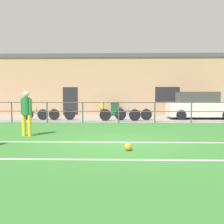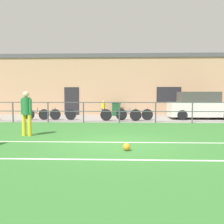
# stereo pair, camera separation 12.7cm
# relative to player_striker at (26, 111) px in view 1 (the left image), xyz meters

# --- Properties ---
(ground) EXTENTS (60.00, 44.00, 0.04)m
(ground) POSITION_rel_player_striker_xyz_m (3.49, -1.43, -0.99)
(ground) COLOR #387A33
(field_line_touchline) EXTENTS (36.00, 0.11, 0.00)m
(field_line_touchline) POSITION_rel_player_striker_xyz_m (3.49, -1.20, -0.96)
(field_line_touchline) COLOR white
(field_line_touchline) RESTS_ON ground
(field_line_hash) EXTENTS (36.00, 0.11, 0.00)m
(field_line_hash) POSITION_rel_player_striker_xyz_m (3.49, -3.45, -0.96)
(field_line_hash) COLOR white
(field_line_hash) RESTS_ON ground
(pavement_strip) EXTENTS (48.00, 5.00, 0.02)m
(pavement_strip) POSITION_rel_player_striker_xyz_m (3.49, 7.07, -0.96)
(pavement_strip) COLOR gray
(pavement_strip) RESTS_ON ground
(perimeter_fence) EXTENTS (36.07, 0.07, 1.15)m
(perimeter_fence) POSITION_rel_player_striker_xyz_m (3.49, 4.57, -0.22)
(perimeter_fence) COLOR #474C51
(perimeter_fence) RESTS_ON ground
(clubhouse_facade) EXTENTS (28.00, 2.56, 4.59)m
(clubhouse_facade) POSITION_rel_player_striker_xyz_m (3.49, 10.77, 1.34)
(clubhouse_facade) COLOR tan
(clubhouse_facade) RESTS_ON ground
(player_striker) EXTENTS (0.45, 0.30, 1.70)m
(player_striker) POSITION_rel_player_striker_xyz_m (0.00, 0.00, 0.00)
(player_striker) COLOR gold
(player_striker) RESTS_ON ground
(soccer_ball_match) EXTENTS (0.21, 0.21, 0.21)m
(soccer_ball_match) POSITION_rel_player_striker_xyz_m (3.77, -2.43, -0.86)
(soccer_ball_match) COLOR orange
(soccer_ball_match) RESTS_ON ground
(spectator_child) EXTENTS (0.29, 0.19, 1.09)m
(spectator_child) POSITION_rel_player_striker_xyz_m (2.28, 9.03, -0.33)
(spectator_child) COLOR #232D4C
(spectator_child) RESTS_ON pavement_strip
(parked_car_red) EXTENTS (4.06, 1.78, 1.71)m
(parked_car_red) POSITION_rel_player_striker_xyz_m (8.61, 6.82, -0.14)
(parked_car_red) COLOR silver
(parked_car_red) RESTS_ON pavement_strip
(bicycle_parked_0) EXTENTS (2.42, 0.04, 0.78)m
(bicycle_parked_0) POSITION_rel_player_striker_xyz_m (3.57, 5.40, -0.59)
(bicycle_parked_0) COLOR black
(bicycle_parked_0) RESTS_ON pavement_strip
(bicycle_parked_1) EXTENTS (2.27, 0.04, 0.75)m
(bicycle_parked_1) POSITION_rel_player_striker_xyz_m (-1.22, 5.77, -0.60)
(bicycle_parked_1) COLOR black
(bicycle_parked_1) RESTS_ON pavement_strip
(bicycle_parked_2) EXTENTS (2.23, 0.04, 0.77)m
(bicycle_parked_2) POSITION_rel_player_striker_xyz_m (4.37, 5.77, -0.59)
(bicycle_parked_2) COLOR black
(bicycle_parked_2) RESTS_ON pavement_strip
(bicycle_parked_3) EXTENTS (2.30, 0.04, 0.75)m
(bicycle_parked_3) POSITION_rel_player_striker_xyz_m (-0.29, 5.77, -0.60)
(bicycle_parked_3) COLOR black
(bicycle_parked_3) RESTS_ON pavement_strip
(trash_bin_0) EXTENTS (0.63, 0.54, 0.96)m
(trash_bin_0) POSITION_rel_player_striker_xyz_m (3.23, 9.05, -0.46)
(trash_bin_0) COLOR #194C28
(trash_bin_0) RESTS_ON pavement_strip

